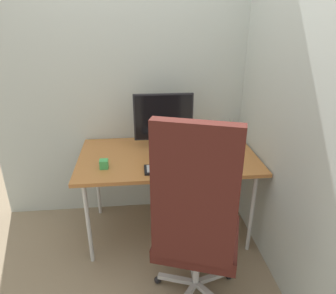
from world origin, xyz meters
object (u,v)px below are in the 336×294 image
Objects in this scene: mouse at (233,165)px; desk_clamp_accessory at (104,164)px; monitor at (163,119)px; keyboard at (176,168)px; office_chair at (196,222)px; notebook at (232,148)px; pen_holder at (230,133)px.

mouse is 0.92m from desk_clamp_accessory.
monitor is 0.47m from keyboard.
keyboard is 5.36× the size of mouse.
desk_clamp_accessory is (-0.55, 0.60, 0.09)m from office_chair.
pen_holder is at bearing 88.43° from notebook.
monitor is 1.03× the size of keyboard.
desk_clamp_accessory reaches higher than keyboard.
keyboard is 0.77m from pen_holder.
office_chair is 0.53m from keyboard.
pen_holder is at bearing 44.90° from keyboard.
monitor reaches higher than mouse.
pen_holder is (0.54, 0.54, 0.04)m from keyboard.
office_chair reaches higher than monitor.
desk_clamp_accessory is at bearing -144.51° from monitor.
notebook is at bearing 12.66° from desk_clamp_accessory.
keyboard is at bearing -179.12° from mouse.
notebook is (0.49, 0.30, 0.00)m from keyboard.
keyboard is 2.47× the size of notebook.
office_chair is 6.80× the size of pen_holder.
mouse is (0.36, 0.51, 0.08)m from office_chair.
pen_holder is at bearing 78.42° from mouse.
monitor is at bearing 140.70° from mouse.
keyboard is at bearing 94.90° from office_chair.
pen_holder is 2.98× the size of desk_clamp_accessory.
mouse is (0.46, -0.41, -0.23)m from monitor.
pen_holder reaches higher than mouse.
desk_clamp_accessory is at bearing -156.15° from pen_holder.
office_chair is 20.27× the size of desk_clamp_accessory.
notebook is (0.08, 0.31, -0.01)m from mouse.
notebook is (-0.06, -0.24, -0.04)m from pen_holder.
monitor reaches higher than pen_holder.
pen_holder reaches higher than desk_clamp_accessory.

